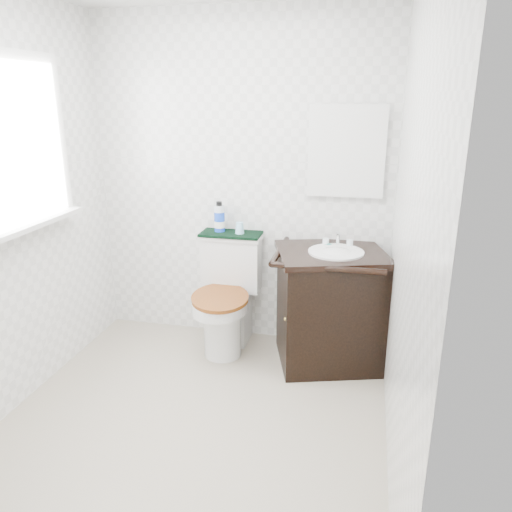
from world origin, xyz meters
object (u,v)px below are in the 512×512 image
at_px(toilet, 227,301).
at_px(trash_bin, 234,321).
at_px(mouthwash_bottle, 219,218).
at_px(cup, 240,228).
at_px(vanity, 329,305).

height_order(toilet, trash_bin, toilet).
height_order(mouthwash_bottle, cup, mouthwash_bottle).
distance_m(vanity, trash_bin, 0.82).
xyz_separation_m(trash_bin, mouthwash_bottle, (-0.10, 0.01, 0.81)).
bearing_deg(mouthwash_bottle, cup, -9.99).
height_order(vanity, mouthwash_bottle, mouthwash_bottle).
distance_m(toilet, cup, 0.55).
bearing_deg(mouthwash_bottle, toilet, -58.06).
relative_size(toilet, vanity, 0.91).
xyz_separation_m(trash_bin, cup, (0.06, -0.01, 0.75)).
bearing_deg(vanity, toilet, 175.26).
bearing_deg(vanity, trash_bin, 165.21).
bearing_deg(cup, trash_bin, 166.89).
xyz_separation_m(vanity, trash_bin, (-0.75, 0.20, -0.29)).
height_order(trash_bin, mouthwash_bottle, mouthwash_bottle).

